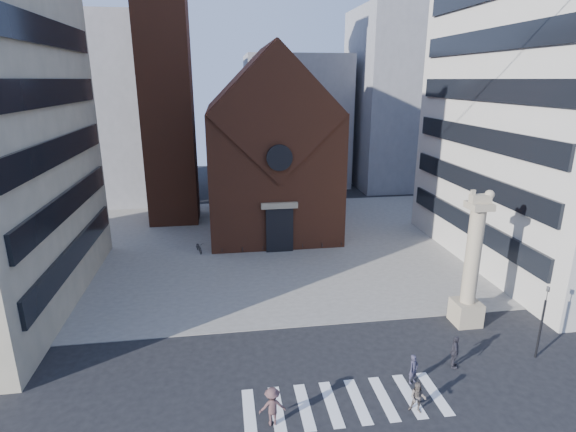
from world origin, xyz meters
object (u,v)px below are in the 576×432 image
(lion_column, at_px, (471,273))
(pedestrian_2, at_px, (455,352))
(pedestrian_1, at_px, (418,398))
(scooter_0, at_px, (199,247))
(traffic_light, at_px, (542,321))
(pedestrian_0, at_px, (413,369))

(lion_column, bearing_deg, pedestrian_2, -125.52)
(lion_column, bearing_deg, pedestrian_1, -131.75)
(pedestrian_1, xyz_separation_m, scooter_0, (-10.79, 21.81, -0.26))
(lion_column, xyz_separation_m, traffic_light, (1.99, -4.00, -1.17))
(traffic_light, height_order, pedestrian_2, traffic_light)
(pedestrian_0, distance_m, scooter_0, 22.86)
(pedestrian_1, bearing_deg, traffic_light, 50.58)
(lion_column, relative_size, traffic_light, 2.02)
(traffic_light, relative_size, pedestrian_0, 2.75)
(pedestrian_0, height_order, pedestrian_2, pedestrian_2)
(pedestrian_1, height_order, scooter_0, pedestrian_1)
(traffic_light, relative_size, pedestrian_2, 2.34)
(traffic_light, distance_m, pedestrian_0, 7.86)
(traffic_light, bearing_deg, pedestrian_2, -178.07)
(scooter_0, bearing_deg, pedestrian_2, -69.38)
(traffic_light, bearing_deg, pedestrian_0, -172.15)
(traffic_light, height_order, scooter_0, traffic_light)
(pedestrian_0, height_order, pedestrian_1, pedestrian_0)
(pedestrian_0, relative_size, pedestrian_2, 0.85)
(traffic_light, bearing_deg, lion_column, 116.46)
(pedestrian_2, bearing_deg, pedestrian_0, 128.18)
(pedestrian_0, xyz_separation_m, pedestrian_1, (-0.67, -2.03, -0.01))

